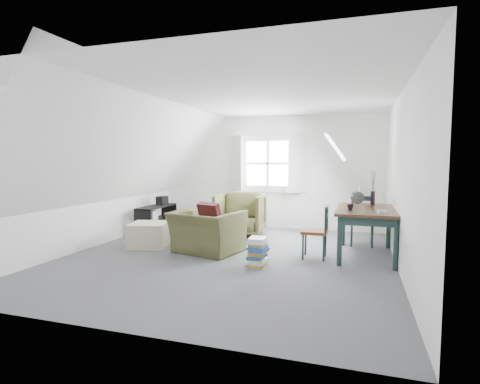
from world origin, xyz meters
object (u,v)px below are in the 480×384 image
(dining_chair_far, at_px, (362,219))
(ottoman, at_px, (149,235))
(dining_table, at_px, (367,215))
(dining_chair_near, at_px, (317,231))
(magazine_stack, at_px, (258,252))
(armchair_near, at_px, (207,252))
(media_shelf, at_px, (156,221))
(armchair_far, at_px, (240,235))

(dining_chair_far, bearing_deg, ottoman, 0.19)
(dining_table, xyz_separation_m, dining_chair_near, (-0.74, -0.35, -0.24))
(dining_chair_near, bearing_deg, magazine_stack, -60.52)
(armchair_near, relative_size, magazine_stack, 2.58)
(armchair_near, bearing_deg, dining_chair_far, -139.15)
(armchair_near, xyz_separation_m, media_shelf, (-1.66, 1.21, 0.26))
(armchair_far, bearing_deg, dining_table, -26.15)
(ottoman, bearing_deg, magazine_stack, -15.68)
(dining_table, relative_size, dining_chair_near, 1.86)
(armchair_near, height_order, armchair_far, armchair_far)
(dining_table, distance_m, dining_chair_near, 0.85)
(armchair_far, xyz_separation_m, media_shelf, (-1.78, -0.27, 0.26))
(armchair_near, distance_m, armchair_far, 1.48)
(armchair_near, relative_size, dining_chair_far, 1.16)
(dining_chair_near, height_order, media_shelf, dining_chair_near)
(ottoman, height_order, magazine_stack, ottoman)
(armchair_near, distance_m, magazine_stack, 1.16)
(dining_chair_far, bearing_deg, magazine_stack, 33.01)
(armchair_far, distance_m, dining_chair_near, 2.16)
(dining_table, height_order, media_shelf, dining_table)
(armchair_near, bearing_deg, ottoman, 9.51)
(dining_chair_near, relative_size, magazine_stack, 2.02)
(armchair_far, bearing_deg, dining_chair_far, -9.63)
(ottoman, height_order, dining_chair_far, dining_chair_far)
(armchair_near, bearing_deg, armchair_far, -80.94)
(armchair_near, height_order, dining_table, dining_table)
(armchair_near, relative_size, dining_table, 0.69)
(armchair_near, xyz_separation_m, dining_chair_near, (1.78, 0.17, 0.43))
(dining_chair_near, height_order, magazine_stack, dining_chair_near)
(dining_chair_far, bearing_deg, armchair_near, 9.21)
(armchair_near, xyz_separation_m, dining_table, (2.52, 0.52, 0.67))
(media_shelf, bearing_deg, magazine_stack, -35.37)
(dining_table, distance_m, media_shelf, 4.25)
(armchair_far, height_order, media_shelf, media_shelf)
(media_shelf, bearing_deg, dining_chair_near, -19.23)
(dining_chair_far, bearing_deg, dining_chair_near, 40.08)
(armchair_near, distance_m, dining_chair_far, 2.81)
(media_shelf, relative_size, magazine_stack, 2.71)
(dining_chair_near, bearing_deg, armchair_far, -140.91)
(dining_chair_near, xyz_separation_m, media_shelf, (-3.44, 1.04, -0.17))
(dining_table, bearing_deg, ottoman, -175.41)
(armchair_far, relative_size, ottoman, 1.50)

